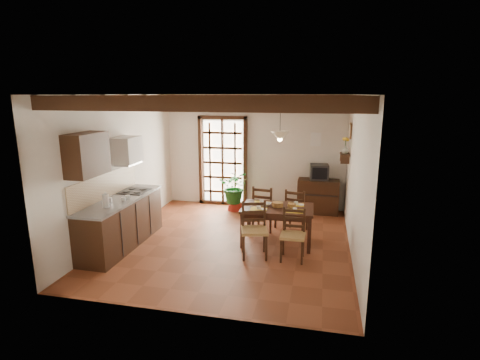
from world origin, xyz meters
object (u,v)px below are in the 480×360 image
(chair_far_left, at_px, (264,216))
(sideboard, at_px, (318,196))
(pendant_lamp, at_px, (280,135))
(dining_table, at_px, (277,212))
(crt_tv, at_px, (319,172))
(chair_far_right, at_px, (296,218))
(chair_near_left, at_px, (254,240))
(potted_plant, at_px, (235,188))
(chair_near_right, at_px, (293,244))
(kitchen_counter, at_px, (122,221))

(chair_far_left, xyz_separation_m, sideboard, (1.08, 1.41, 0.11))
(pendant_lamp, bearing_deg, dining_table, -90.00)
(crt_tv, distance_m, pendant_lamp, 2.37)
(chair_far_right, bearing_deg, pendant_lamp, 73.93)
(chair_near_left, distance_m, crt_tv, 3.05)
(dining_table, relative_size, potted_plant, 0.64)
(chair_near_right, bearing_deg, pendant_lamp, 115.01)
(crt_tv, xyz_separation_m, potted_plant, (-2.00, -0.21, -0.44))
(chair_far_right, relative_size, crt_tv, 2.06)
(kitchen_counter, distance_m, pendant_lamp, 3.37)
(kitchen_counter, height_order, crt_tv, kitchen_counter)
(kitchen_counter, distance_m, chair_near_left, 2.53)
(kitchen_counter, relative_size, crt_tv, 4.98)
(chair_far_left, relative_size, crt_tv, 2.14)
(crt_tv, height_order, potted_plant, potted_plant)
(dining_table, relative_size, sideboard, 1.40)
(crt_tv, bearing_deg, potted_plant, -178.72)
(chair_near_left, relative_size, pendant_lamp, 1.16)
(chair_near_right, relative_size, chair_far_right, 0.96)
(crt_tv, bearing_deg, chair_near_left, -115.37)
(chair_near_left, relative_size, crt_tv, 2.17)
(crt_tv, bearing_deg, kitchen_counter, -146.32)
(sideboard, bearing_deg, potted_plant, -173.12)
(sideboard, bearing_deg, chair_near_left, -109.90)
(chair_near_right, xyz_separation_m, chair_far_right, (-0.04, 1.36, 0.01))
(sideboard, distance_m, potted_plant, 2.01)
(kitchen_counter, bearing_deg, chair_far_left, 29.53)
(kitchen_counter, distance_m, chair_near_right, 3.20)
(dining_table, bearing_deg, chair_far_left, 116.28)
(chair_near_left, distance_m, potted_plant, 2.75)
(chair_near_right, relative_size, pendant_lamp, 1.05)
(crt_tv, bearing_deg, chair_far_left, -132.13)
(chair_near_right, relative_size, crt_tv, 1.97)
(chair_far_right, xyz_separation_m, pendant_lamp, (-0.31, -0.59, 1.79))
(kitchen_counter, bearing_deg, sideboard, 38.34)
(chair_near_right, relative_size, chair_far_left, 0.92)
(chair_far_left, bearing_deg, kitchen_counter, 38.96)
(dining_table, distance_m, chair_far_left, 0.83)
(chair_near_right, relative_size, sideboard, 0.92)
(chair_far_left, xyz_separation_m, crt_tv, (1.08, 1.41, 0.71))
(potted_plant, bearing_deg, dining_table, -55.94)
(chair_far_right, bearing_deg, chair_near_left, 77.25)
(kitchen_counter, height_order, chair_near_left, kitchen_counter)
(sideboard, xyz_separation_m, pendant_lamp, (-0.73, -1.99, 1.67))
(chair_near_right, bearing_deg, chair_far_left, 118.21)
(kitchen_counter, relative_size, chair_far_left, 2.33)
(chair_near_left, relative_size, sideboard, 1.01)
(kitchen_counter, distance_m, sideboard, 4.55)
(sideboard, bearing_deg, crt_tv, -89.17)
(chair_far_left, bearing_deg, sideboard, -117.99)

